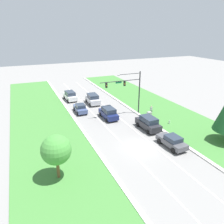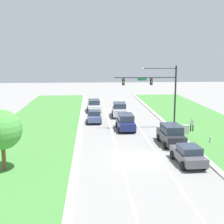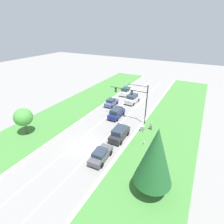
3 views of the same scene
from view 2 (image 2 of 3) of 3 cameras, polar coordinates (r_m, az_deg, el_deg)
ground_plane at (r=27.69m, az=5.19°, el=-8.62°), size 160.00×160.00×0.00m
curb_strip_right at (r=29.08m, az=16.36°, el=-7.92°), size 0.50×90.00×0.15m
curb_strip_left at (r=27.37m, az=-6.71°, el=-8.72°), size 0.50×90.00×0.15m
grass_verge_left at (r=28.13m, az=-17.58°, el=-8.68°), size 10.00×90.00×0.08m
lane_stripe_inner_left at (r=27.47m, az=1.44°, el=-8.73°), size 0.14×81.00×0.01m
lane_stripe_inner_right at (r=28.02m, az=8.87°, el=-8.47°), size 0.14×81.00×0.01m
traffic_signal_mast at (r=38.10m, az=8.39°, el=4.48°), size 7.58×0.41×7.77m
slate_blue_sedan at (r=42.34m, az=-3.26°, el=-0.79°), size 1.99×4.22×1.67m
charcoal_suv at (r=32.34m, az=10.75°, el=-4.04°), size 2.20×4.76×2.07m
navy_suv at (r=37.97m, az=2.50°, el=-1.82°), size 2.17×4.74×1.97m
white_suv at (r=50.49m, az=-3.33°, el=1.19°), size 2.28×4.89×1.97m
graphite_sedan at (r=26.93m, az=13.76°, el=-7.55°), size 2.20×4.54×1.64m
silver_suv at (r=46.41m, az=1.36°, el=0.48°), size 2.38×5.04×2.07m
utility_cabinet at (r=36.84m, az=13.27°, el=-3.18°), size 0.70×0.60×1.11m
pedestrian at (r=38.22m, az=14.41°, el=-2.16°), size 0.41×0.28×1.69m
fire_hydrant at (r=34.10m, az=17.56°, el=-4.84°), size 0.34×0.20×0.70m
oak_near_left_tree at (r=25.46m, az=-19.48°, el=-3.11°), size 3.08×3.08×4.87m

